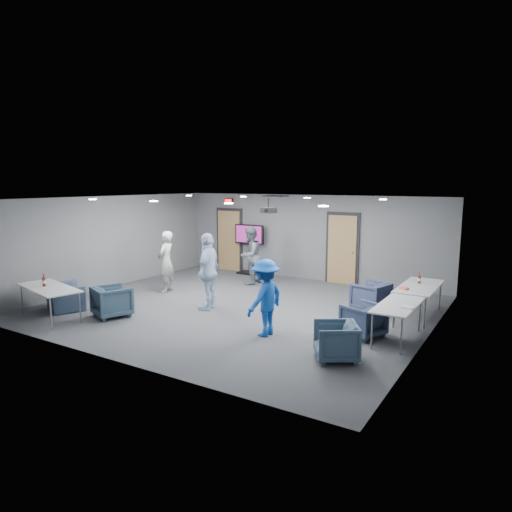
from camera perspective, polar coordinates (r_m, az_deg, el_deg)
The scene contains 29 objects.
floor at distance 11.48m, azimuth -2.25°, elevation -6.44°, with size 9.00×9.00×0.00m, color #383B40.
ceiling at distance 11.06m, azimuth -2.34°, elevation 7.16°, with size 9.00×9.00×0.00m, color white.
wall_back at distance 14.65m, azimuth 6.44°, elevation 2.32°, with size 9.00×0.02×2.70m, color slate.
wall_front at distance 8.23m, azimuth -17.98°, elevation -3.49°, with size 9.00×0.02×2.70m, color slate.
wall_left at distance 14.17m, azimuth -17.61°, elevation 1.71°, with size 0.02×8.00×2.70m, color slate.
wall_right at distance 9.49m, azimuth 20.95°, elevation -1.99°, with size 0.02×8.00×2.70m, color slate.
door_left at distance 16.14m, azimuth -3.35°, elevation 1.99°, with size 1.06×0.17×2.24m.
door_right at distance 14.18m, azimuth 10.73°, elevation 0.84°, with size 1.06×0.17×2.24m.
exit_sign at distance 16.00m, azimuth -3.44°, elevation 6.90°, with size 0.32×0.08×0.16m.
hvac_diffuser at distance 13.71m, azimuth 2.48°, elevation 7.50°, with size 0.60×0.60×0.03m, color black.
downlights at distance 11.06m, azimuth -2.34°, elevation 7.09°, with size 6.18×3.78×0.02m.
person_a at distance 13.16m, azimuth -11.17°, elevation -0.70°, with size 0.63×0.42×1.74m, color #9B9D9B.
person_b at distance 13.87m, azimuth -0.76°, elevation 0.05°, with size 0.86×0.67×1.77m, color slate.
person_c at distance 11.20m, azimuth -5.96°, elevation -1.91°, with size 1.11×0.46×1.89m, color silver.
person_d at distance 9.26m, azimuth 1.14°, elevation -5.22°, with size 1.02×0.58×1.57m, color #1B51B3.
chair_right_a at distance 11.46m, azimuth 14.13°, elevation -4.91°, with size 0.76×0.78×0.71m, color #333C59.
chair_right_b at distance 9.58m, azimuth 13.25°, elevation -7.79°, with size 0.71×0.74×0.67m, color #384461.
chair_right_c at distance 8.26m, azimuth 9.98°, elevation -10.46°, with size 0.72×0.74×0.67m, color #3E556B.
chair_front_a at distance 11.14m, azimuth -17.54°, elevation -5.42°, with size 0.77×0.80×0.72m, color #314555.
chair_front_b at distance 12.14m, azimuth -22.92°, elevation -4.77°, with size 0.97×0.84×0.63m, color #394B63.
table_right_a at distance 11.22m, azimuth 19.74°, elevation -3.72°, with size 0.80×1.92×0.73m.
table_right_b at distance 9.42m, azimuth 17.33°, elevation -6.06°, with size 0.70×1.68×0.73m.
table_front_left at distance 11.45m, azimuth -24.46°, elevation -3.76°, with size 2.03×1.21×0.73m.
bottle_front at distance 11.54m, azimuth -24.97°, elevation -2.93°, with size 0.08×0.08×0.30m.
bottle_right at distance 11.44m, azimuth 19.74°, elevation -2.76°, with size 0.07×0.07×0.27m.
snack_box at distance 10.73m, azimuth 18.01°, elevation -3.86°, with size 0.19×0.12×0.04m, color #D95136.
wrapper at distance 9.12m, azimuth 18.47°, elevation -6.14°, with size 0.22×0.15×0.05m, color white.
tv_stand at distance 15.45m, azimuth -0.84°, elevation 1.26°, with size 1.10×0.52×1.68m.
projector at distance 11.45m, azimuth 1.55°, elevation 5.76°, with size 0.39×0.36×0.36m.
Camera 1 is at (6.14, -9.18, 3.10)m, focal length 32.00 mm.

